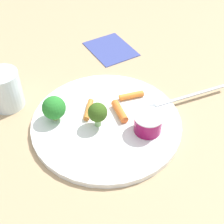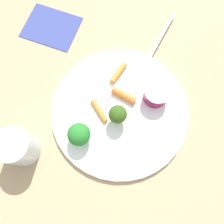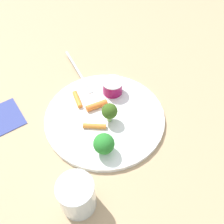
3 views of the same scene
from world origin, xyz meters
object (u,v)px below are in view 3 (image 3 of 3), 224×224
at_px(carrot_stick_1, 95,106).
at_px(plate, 105,117).
at_px(broccoli_floret_0, 104,144).
at_px(carrot_stick_0, 77,99).
at_px(broccoli_floret_1, 110,111).
at_px(fork, 78,72).
at_px(carrot_stick_2, 95,126).
at_px(drinking_glass, 77,196).
at_px(sauce_cup, 112,87).

bearing_deg(carrot_stick_1, plate, 97.00).
height_order(broccoli_floret_0, carrot_stick_0, broccoli_floret_0).
xyz_separation_m(plate, broccoli_floret_1, (-0.00, 0.02, 0.04)).
bearing_deg(fork, plate, 77.07).
bearing_deg(carrot_stick_2, broccoli_floret_0, 71.67).
distance_m(plate, broccoli_floret_0, 0.11).
bearing_deg(fork, carrot_stick_0, 54.75).
height_order(fork, drinking_glass, drinking_glass).
xyz_separation_m(plate, sauce_cup, (-0.07, -0.05, 0.03)).
distance_m(plate, drinking_glass, 0.22).
height_order(carrot_stick_0, fork, carrot_stick_0).
bearing_deg(carrot_stick_0, fork, -125.25).
distance_m(broccoli_floret_1, drinking_glass, 0.21).
bearing_deg(sauce_cup, carrot_stick_0, -19.19).
bearing_deg(fork, carrot_stick_2, 66.55).
height_order(sauce_cup, carrot_stick_1, sauce_cup).
bearing_deg(broccoli_floret_0, carrot_stick_0, -103.26).
bearing_deg(broccoli_floret_0, plate, -128.73).
height_order(broccoli_floret_0, broccoli_floret_1, same).
distance_m(carrot_stick_1, fork, 0.15).
relative_size(broccoli_floret_1, carrot_stick_1, 0.95).
bearing_deg(plate, carrot_stick_2, 19.19).
relative_size(carrot_stick_1, drinking_glass, 0.68).
xyz_separation_m(sauce_cup, broccoli_floret_1, (0.07, 0.07, 0.01)).
bearing_deg(broccoli_floret_1, sauce_cup, -133.11).
bearing_deg(plate, carrot_stick_1, -83.00).
distance_m(sauce_cup, drinking_glass, 0.30).
bearing_deg(broccoli_floret_1, carrot_stick_0, -75.51).
xyz_separation_m(sauce_cup, carrot_stick_0, (0.09, -0.03, -0.01)).
bearing_deg(broccoli_floret_0, drinking_glass, 27.78).
relative_size(broccoli_floret_0, carrot_stick_0, 0.99).
relative_size(broccoli_floret_0, fork, 0.27).
xyz_separation_m(broccoli_floret_0, carrot_stick_0, (-0.04, -0.16, -0.02)).
height_order(plate, broccoli_floret_1, broccoli_floret_1).
distance_m(sauce_cup, carrot_stick_1, 0.07).
distance_m(plate, sauce_cup, 0.09).
height_order(sauce_cup, broccoli_floret_1, broccoli_floret_1).
bearing_deg(broccoli_floret_0, carrot_stick_2, -108.33).
height_order(plate, carrot_stick_1, carrot_stick_1).
height_order(carrot_stick_1, carrot_stick_2, carrot_stick_1).
bearing_deg(sauce_cup, carrot_stick_2, 30.89).
distance_m(carrot_stick_0, carrot_stick_2, 0.10).
bearing_deg(sauce_cup, plate, 37.13).
height_order(carrot_stick_0, drinking_glass, drinking_glass).
bearing_deg(drinking_glass, carrot_stick_2, -136.73).
xyz_separation_m(carrot_stick_2, drinking_glass, (0.13, 0.12, 0.02)).
distance_m(plate, carrot_stick_0, 0.09).
xyz_separation_m(carrot_stick_0, fork, (-0.07, -0.09, -0.00)).
distance_m(sauce_cup, broccoli_floret_0, 0.18).
xyz_separation_m(broccoli_floret_0, carrot_stick_1, (-0.06, -0.11, -0.02)).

